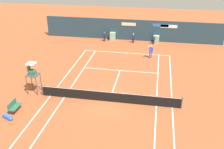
{
  "coord_description": "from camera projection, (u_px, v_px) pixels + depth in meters",
  "views": [
    {
      "loc": [
        3.61,
        -18.59,
        11.72
      ],
      "look_at": [
        -0.4,
        3.64,
        0.8
      ],
      "focal_mm": 41.62,
      "sensor_mm": 36.0,
      "label": 1
    }
  ],
  "objects": [
    {
      "name": "tennis_ball_mid_court",
      "position": [
        121.0,
        64.0,
        29.25
      ],
      "size": [
        0.07,
        0.07,
        0.07
      ],
      "primitive_type": "sphere",
      "color": "#CCE033",
      "rests_on": "ground_plane"
    },
    {
      "name": "sponsor_back_wall",
      "position": [
        132.0,
        30.0,
        36.57
      ],
      "size": [
        25.0,
        1.02,
        2.93
      ],
      "color": "#233D4C",
      "rests_on": "ground_plane"
    },
    {
      "name": "ball_kid_left_post",
      "position": [
        104.0,
        36.0,
        36.34
      ],
      "size": [
        0.44,
        0.23,
        1.34
      ],
      "rotation": [
        0.0,
        0.0,
        2.94
      ],
      "color": "black",
      "rests_on": "ground_plane"
    },
    {
      "name": "ball_kid_centre_post",
      "position": [
        133.0,
        38.0,
        35.69
      ],
      "size": [
        0.45,
        0.19,
        1.34
      ],
      "rotation": [
        0.0,
        0.0,
        3.15
      ],
      "color": "black",
      "rests_on": "ground_plane"
    },
    {
      "name": "umpire_chair",
      "position": [
        32.0,
        74.0,
        22.77
      ],
      "size": [
        1.0,
        1.0,
        2.87
      ],
      "rotation": [
        0.0,
        0.0,
        -1.57
      ],
      "color": "#47474C",
      "rests_on": "ground_plane"
    },
    {
      "name": "equipment_bag",
      "position": [
        8.0,
        117.0,
        19.79
      ],
      "size": [
        0.95,
        0.59,
        0.32
      ],
      "color": "blue",
      "rests_on": "ground_plane"
    },
    {
      "name": "tennis_ball_by_sideline",
      "position": [
        89.0,
        88.0,
        24.21
      ],
      "size": [
        0.07,
        0.07,
        0.07
      ],
      "primitive_type": "sphere",
      "color": "#CCE033",
      "rests_on": "ground_plane"
    },
    {
      "name": "ground_plane",
      "position": [
        110.0,
        98.0,
        22.66
      ],
      "size": [
        80.0,
        80.0,
        0.01
      ],
      "color": "#A8512D"
    },
    {
      "name": "ball_kid_right_post",
      "position": [
        154.0,
        39.0,
        35.27
      ],
      "size": [
        0.41,
        0.17,
        1.24
      ],
      "rotation": [
        0.0,
        0.0,
        3.17
      ],
      "color": "black",
      "rests_on": "ground_plane"
    },
    {
      "name": "tennis_ball_near_service_line",
      "position": [
        102.0,
        87.0,
        24.43
      ],
      "size": [
        0.07,
        0.07,
        0.07
      ],
      "primitive_type": "sphere",
      "color": "#CCE033",
      "rests_on": "ground_plane"
    },
    {
      "name": "player_bench",
      "position": [
        14.0,
        106.0,
        20.62
      ],
      "size": [
        0.54,
        1.26,
        0.88
      ],
      "rotation": [
        0.0,
        0.0,
        -1.57
      ],
      "color": "#38383D",
      "rests_on": "ground_plane"
    },
    {
      "name": "player_on_baseline",
      "position": [
        151.0,
        51.0,
        30.61
      ],
      "size": [
        0.64,
        0.65,
        1.8
      ],
      "rotation": [
        0.0,
        0.0,
        3.12
      ],
      "color": "blue",
      "rests_on": "ground_plane"
    },
    {
      "name": "tennis_net",
      "position": [
        109.0,
        96.0,
        21.93
      ],
      "size": [
        12.1,
        0.1,
        1.07
      ],
      "color": "#4C4C51",
      "rests_on": "ground_plane"
    }
  ]
}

